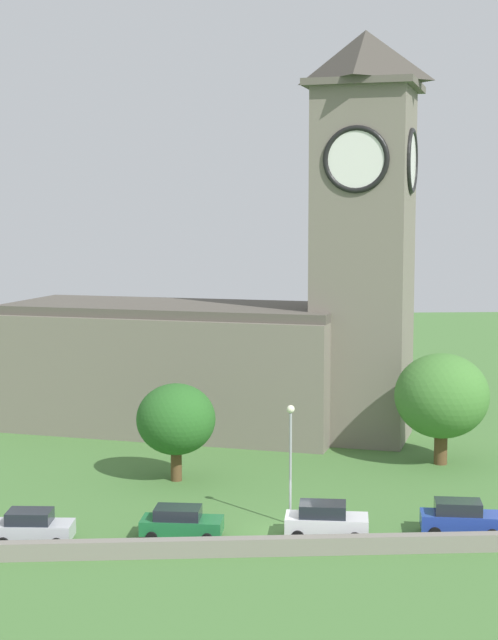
# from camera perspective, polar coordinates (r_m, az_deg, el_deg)

# --- Properties ---
(ground_plane) EXTENTS (200.00, 200.00, 0.00)m
(ground_plane) POSITION_cam_1_polar(r_m,az_deg,el_deg) (70.17, 1.05, -8.04)
(ground_plane) COLOR #477538
(church) EXTENTS (33.37, 19.82, 30.27)m
(church) POSITION_cam_1_polar(r_m,az_deg,el_deg) (78.63, -0.77, -0.26)
(church) COLOR slate
(church) RESTS_ON ground
(quay_barrier) EXTENTS (47.60, 0.70, 0.90)m
(quay_barrier) POSITION_cam_1_polar(r_m,az_deg,el_deg) (52.33, 2.67, -12.56)
(quay_barrier) COLOR gray
(quay_barrier) RESTS_ON ground
(car_silver) EXTENTS (4.19, 2.44, 1.79)m
(car_silver) POSITION_cam_1_polar(r_m,az_deg,el_deg) (54.78, -12.07, -11.32)
(car_silver) COLOR silver
(car_silver) RESTS_ON ground
(car_green) EXTENTS (4.52, 2.69, 1.68)m
(car_green) POSITION_cam_1_polar(r_m,az_deg,el_deg) (54.67, -3.85, -11.29)
(car_green) COLOR #1E6B38
(car_green) RESTS_ON ground
(car_white) EXTENTS (4.60, 2.79, 1.92)m
(car_white) POSITION_cam_1_polar(r_m,az_deg,el_deg) (54.61, 4.33, -11.19)
(car_white) COLOR silver
(car_white) RESTS_ON ground
(car_blue) EXTENTS (4.59, 2.66, 1.89)m
(car_blue) POSITION_cam_1_polar(r_m,az_deg,el_deg) (56.11, 11.83, -10.84)
(car_blue) COLOR #233D9E
(car_blue) RESTS_ON ground
(streetlamp_west_mid) EXTENTS (0.44, 0.44, 6.68)m
(streetlamp_west_mid) POSITION_cam_1_polar(r_m,az_deg,el_deg) (55.95, 2.35, -7.01)
(streetlamp_west_mid) COLOR #9EA0A5
(streetlamp_west_mid) RESTS_ON ground
(tree_churchyard) EXTENTS (5.06, 5.06, 6.29)m
(tree_churchyard) POSITION_cam_1_polar(r_m,az_deg,el_deg) (64.99, -4.13, -5.60)
(tree_churchyard) COLOR brown
(tree_churchyard) RESTS_ON ground
(tree_by_tower) EXTENTS (6.41, 6.41, 7.62)m
(tree_by_tower) POSITION_cam_1_polar(r_m,az_deg,el_deg) (70.09, 10.79, -4.22)
(tree_by_tower) COLOR brown
(tree_by_tower) RESTS_ON ground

